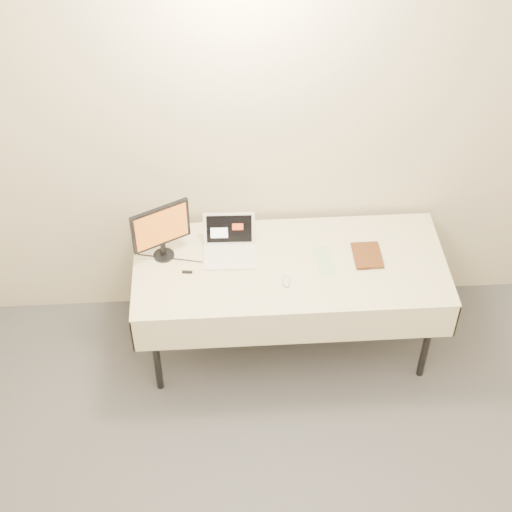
{
  "coord_description": "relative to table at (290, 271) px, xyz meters",
  "views": [
    {
      "loc": [
        -0.41,
        -1.28,
        3.96
      ],
      "look_at": [
        -0.21,
        1.99,
        0.86
      ],
      "focal_mm": 55.0,
      "sensor_mm": 36.0,
      "label": 1
    }
  ],
  "objects": [
    {
      "name": "back_wall",
      "position": [
        0.0,
        0.45,
        0.67
      ],
      "size": [
        4.0,
        0.1,
        2.7
      ],
      "primitive_type": "cube",
      "color": "beige",
      "rests_on": "ground"
    },
    {
      "name": "table",
      "position": [
        0.0,
        0.0,
        0.0
      ],
      "size": [
        1.86,
        0.81,
        0.74
      ],
      "color": "black",
      "rests_on": "ground"
    },
    {
      "name": "laptop",
      "position": [
        -0.35,
        0.13,
        0.11
      ],
      "size": [
        0.32,
        0.29,
        0.21
      ],
      "rotation": [
        0.0,
        0.0,
        -0.03
      ],
      "color": "white",
      "rests_on": "table"
    },
    {
      "name": "monitor",
      "position": [
        -0.75,
        0.11,
        0.28
      ],
      "size": [
        0.33,
        0.18,
        0.37
      ],
      "rotation": [
        0.0,
        0.0,
        0.47
      ],
      "color": "black",
      "rests_on": "table"
    },
    {
      "name": "book",
      "position": [
        0.38,
        0.03,
        0.17
      ],
      "size": [
        0.17,
        0.02,
        0.22
      ],
      "primitive_type": "imported",
      "rotation": [
        0.0,
        0.0,
        0.01
      ],
      "color": "brown",
      "rests_on": "table"
    },
    {
      "name": "alarm_clock",
      "position": [
        -0.37,
        0.26,
        0.09
      ],
      "size": [
        0.15,
        0.09,
        0.06
      ],
      "rotation": [
        0.0,
        0.0,
        0.23
      ],
      "color": "black",
      "rests_on": "table"
    },
    {
      "name": "clicker",
      "position": [
        -0.04,
        -0.15,
        0.07
      ],
      "size": [
        0.05,
        0.1,
        0.02
      ],
      "primitive_type": "ellipsoid",
      "rotation": [
        0.0,
        0.0,
        0.01
      ],
      "color": "silver",
      "rests_on": "table"
    },
    {
      "name": "paper_form",
      "position": [
        0.21,
        0.01,
        0.06
      ],
      "size": [
        0.14,
        0.27,
        0.0
      ],
      "primitive_type": "cube",
      "rotation": [
        0.0,
        0.0,
        0.13
      ],
      "color": "#B5D5AA",
      "rests_on": "table"
    },
    {
      "name": "usb_dongle",
      "position": [
        -0.61,
        -0.04,
        0.07
      ],
      "size": [
        0.06,
        0.02,
        0.01
      ],
      "primitive_type": "cube",
      "rotation": [
        0.0,
        0.0,
        -0.11
      ],
      "color": "black",
      "rests_on": "table"
    }
  ]
}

